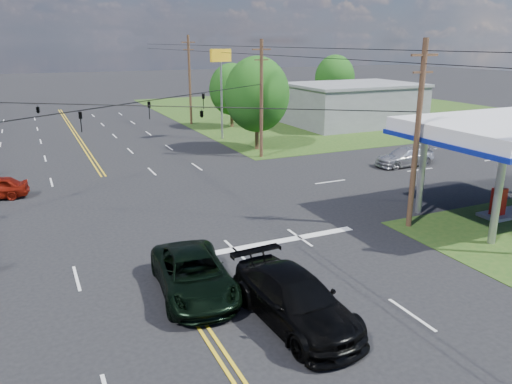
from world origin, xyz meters
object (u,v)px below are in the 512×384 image
tree_right_a (257,94)px  pickup_dkgreen (194,274)px  retail_ne (353,105)px  pole_se (417,134)px  pole_ne (261,98)px  suv_black (295,300)px  tree_right_b (231,89)px  pole_right_far (190,79)px  tree_far_r (335,78)px

tree_right_a → pickup_dkgreen: size_ratio=1.44×
retail_ne → pole_se: (-17.00, -29.00, 2.72)m
pole_ne → suv_black: pole_ne is taller
pickup_dkgreen → tree_right_b: bearing=71.2°
tree_right_a → tree_right_b: (2.50, 12.00, -0.65)m
retail_ne → tree_right_b: bearing=163.5°
pole_se → pole_right_far: pole_right_far is taller
tree_far_r → pickup_dkgreen: (-33.50, -41.19, -3.75)m
tree_right_a → pickup_dkgreen: 27.14m
pole_se → tree_right_b: (3.50, 33.00, -0.70)m
suv_black → tree_right_a: bearing=64.0°
pickup_dkgreen → tree_right_a: bearing=65.4°
tree_far_r → pickup_dkgreen: bearing=-129.1°
pole_ne → pole_right_far: pole_right_far is taller
tree_right_b → tree_right_a: bearing=-101.8°
pole_ne → suv_black: (-10.00, -23.64, -4.05)m
pickup_dkgreen → retail_ne: bearing=52.2°
tree_right_b → tree_far_r: (17.50, 6.00, 0.33)m
tree_right_a → pickup_dkgreen: bearing=-120.2°
tree_far_r → suv_black: tree_far_r is taller
pole_se → tree_right_a: bearing=87.3°
pickup_dkgreen → suv_black: (2.50, -3.46, 0.08)m
retail_ne → suv_black: bearing=-127.9°
tree_right_a → suv_black: tree_right_a is taller
pole_right_far → tree_right_a: bearing=-86.4°
pickup_dkgreen → pole_right_far: bearing=77.9°
pole_se → suv_black: bearing=-150.6°
retail_ne → suv_black: (-27.00, -34.64, -1.33)m
tree_far_r → suv_black: size_ratio=1.27×
pole_ne → pole_se: bearing=-90.0°
pole_right_far → tree_right_b: size_ratio=1.41×
pole_right_far → tree_far_r: 21.10m
tree_far_r → pole_ne: bearing=-135.0°
tree_right_a → suv_black: 29.10m
retail_ne → suv_black: retail_ne is taller
pole_ne → tree_right_b: pole_ne is taller
tree_right_b → tree_far_r: 18.50m
pole_right_far → tree_right_b: bearing=-48.8°
pole_se → pole_right_far: size_ratio=0.95×
pole_right_far → tree_far_r: pole_right_far is taller
retail_ne → tree_right_a: size_ratio=1.71×
pole_ne → tree_right_a: (1.00, 3.00, -0.05)m
pole_right_far → pickup_dkgreen: bearing=-107.7°
retail_ne → pole_se: 33.72m
tree_right_a → tree_right_b: 12.27m
pole_right_far → tree_right_a: size_ratio=1.22×
pole_ne → pickup_dkgreen: pole_ne is taller
pole_se → suv_black: pole_se is taller
pole_ne → tree_right_a: 3.16m
tree_right_a → tree_right_b: size_ratio=1.15×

